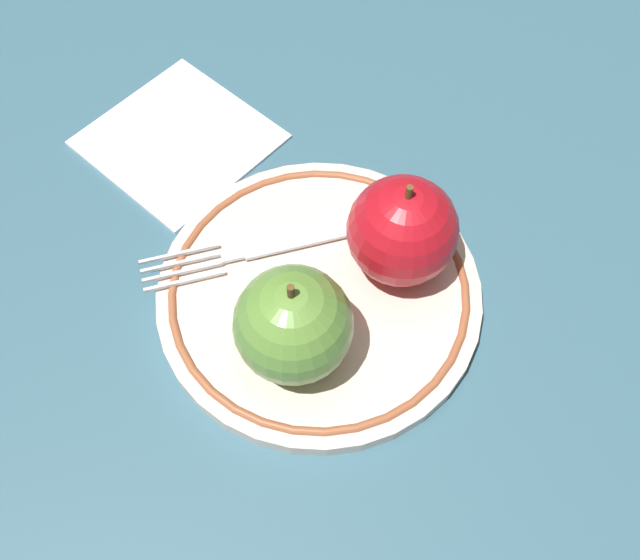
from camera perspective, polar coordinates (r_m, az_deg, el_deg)
The scene contains 6 objects.
ground_plane at distance 0.52m, azimuth -0.08°, elevation -1.51°, with size 2.00×2.00×0.00m, color #355C6D.
plate at distance 0.51m, azimuth 0.00°, elevation -1.57°, with size 0.23×0.23×0.02m.
apple_red_whole at distance 0.49m, azimuth 6.61°, elevation 3.94°, with size 0.08×0.08×0.09m.
apple_second_whole at distance 0.45m, azimuth -2.15°, elevation -3.60°, with size 0.08×0.08×0.09m.
fork at distance 0.52m, azimuth -4.73°, elevation 2.48°, with size 0.08×0.16×0.00m.
napkin_folded at distance 0.62m, azimuth -11.24°, elevation 11.04°, with size 0.14×0.13×0.01m, color white.
Camera 1 is at (0.20, -0.15, 0.46)m, focal length 40.00 mm.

